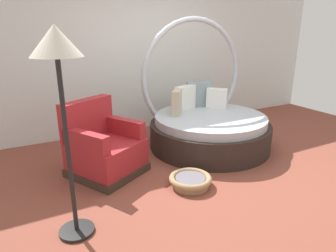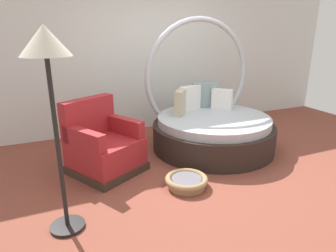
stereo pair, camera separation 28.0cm
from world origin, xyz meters
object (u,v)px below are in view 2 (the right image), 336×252
(round_daybed, at_px, (210,124))
(pet_basket, at_px, (187,181))
(floor_lamp, at_px, (47,63))
(red_armchair, at_px, (103,147))

(round_daybed, distance_m, pet_basket, 1.41)
(round_daybed, distance_m, floor_lamp, 2.87)
(pet_basket, bearing_deg, round_daybed, 47.57)
(red_armchair, height_order, floor_lamp, floor_lamp)
(red_armchair, height_order, pet_basket, red_armchair)
(red_armchair, xyz_separation_m, floor_lamp, (-0.57, -1.06, 1.20))
(pet_basket, xyz_separation_m, floor_lamp, (-1.37, -0.23, 1.46))
(round_daybed, relative_size, red_armchair, 1.82)
(red_armchair, xyz_separation_m, pet_basket, (0.80, -0.83, -0.26))
(round_daybed, xyz_separation_m, red_armchair, (-1.73, -0.19, -0.04))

